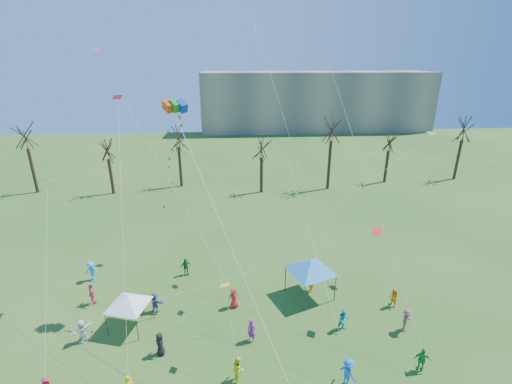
{
  "coord_description": "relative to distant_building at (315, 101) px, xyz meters",
  "views": [
    {
      "loc": [
        -0.53,
        -14.45,
        18.36
      ],
      "look_at": [
        0.8,
        5.0,
        11.0
      ],
      "focal_mm": 25.0,
      "sensor_mm": 36.0,
      "label": 1
    }
  ],
  "objects": [
    {
      "name": "canopy_tent_blue",
      "position": [
        -16.49,
        -72.32,
        -4.67
      ],
      "size": [
        4.13,
        4.13,
        3.34
      ],
      "color": "#3F3F44",
      "rests_on": "ground"
    },
    {
      "name": "distant_building",
      "position": [
        0.0,
        0.0,
        0.0
      ],
      "size": [
        60.0,
        14.0,
        15.0
      ],
      "primitive_type": "cube",
      "color": "gray",
      "rests_on": "ground"
    },
    {
      "name": "festival_crowd",
      "position": [
        -23.3,
        -75.69,
        -6.63
      ],
      "size": [
        25.91,
        13.4,
        1.86
      ],
      "color": "red",
      "rests_on": "ground"
    },
    {
      "name": "small_kites_aloft",
      "position": [
        -21.48,
        -70.61,
        5.22
      ],
      "size": [
        28.48,
        17.99,
        31.74
      ],
      "color": "#FFB40D",
      "rests_on": "ground"
    },
    {
      "name": "bare_tree_row",
      "position": [
        -18.44,
        -45.89,
        -0.49
      ],
      "size": [
        69.81,
        9.12,
        11.4
      ],
      "color": "black",
      "rests_on": "ground"
    },
    {
      "name": "canopy_tent_white",
      "position": [
        -30.13,
        -75.03,
        -5.22
      ],
      "size": [
        3.46,
        3.46,
        2.69
      ],
      "color": "#3F3F44",
      "rests_on": "ground"
    },
    {
      "name": "big_box_kite",
      "position": [
        -26.35,
        -72.73,
        4.0
      ],
      "size": [
        4.48,
        7.51,
        19.76
      ],
      "color": "#E54110",
      "rests_on": "ground"
    }
  ]
}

